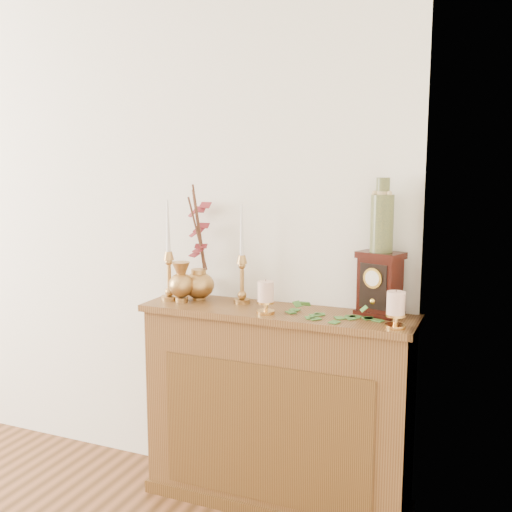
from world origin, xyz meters
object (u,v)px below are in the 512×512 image
at_px(mantel_clock, 380,284).
at_px(ceramic_vase, 382,219).
at_px(bud_vase, 181,282).
at_px(candlestick_center, 242,271).
at_px(ginger_jar, 200,247).
at_px(candlestick_left, 169,268).

height_order(mantel_clock, ceramic_vase, ceramic_vase).
bearing_deg(bud_vase, candlestick_center, 17.60).
bearing_deg(candlestick_center, ginger_jar, 172.88).
bearing_deg(candlestick_left, mantel_clock, 6.08).
xyz_separation_m(candlestick_left, mantel_clock, (0.98, 0.10, -0.02)).
bearing_deg(candlestick_left, bud_vase, -10.41).
relative_size(candlestick_center, bud_vase, 2.44).
height_order(candlestick_center, bud_vase, candlestick_center).
distance_m(mantel_clock, ceramic_vase, 0.28).
relative_size(bud_vase, mantel_clock, 0.69).
distance_m(candlestick_center, ginger_jar, 0.25).
relative_size(bud_vase, ginger_jar, 0.34).
bearing_deg(mantel_clock, candlestick_left, -154.97).
xyz_separation_m(bud_vase, mantel_clock, (0.90, 0.12, 0.04)).
height_order(bud_vase, ceramic_vase, ceramic_vase).
xyz_separation_m(mantel_clock, ceramic_vase, (0.00, 0.00, 0.28)).
distance_m(candlestick_left, bud_vase, 0.10).
relative_size(mantel_clock, ceramic_vase, 0.88).
relative_size(candlestick_center, ceramic_vase, 1.48).
bearing_deg(ceramic_vase, bud_vase, -172.45).
relative_size(candlestick_left, ceramic_vase, 1.52).
bearing_deg(candlestick_center, bud_vase, -162.40).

